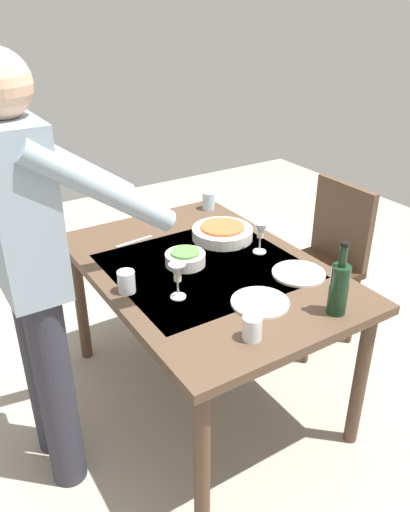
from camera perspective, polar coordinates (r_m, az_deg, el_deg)
name	(u,v)px	position (r m, az deg, el deg)	size (l,w,h in m)	color
ground_plane	(205,392)	(2.70, 0.00, -15.01)	(6.00, 6.00, 0.00)	#9E9384
dining_table	(205,281)	(2.31, 0.00, -2.81)	(1.36, 0.94, 0.74)	#4C3828
chair_near	(326,254)	(2.91, 13.39, 0.25)	(0.40, 0.40, 0.91)	#352114
person_server	(33,264)	(1.91, -18.63, -0.88)	(0.42, 0.61, 1.69)	#2D2D38
wine_bottle	(339,287)	(1.96, 14.75, -3.42)	(0.07, 0.07, 0.30)	black
wine_glass_left	(177,275)	(1.99, -3.09, -2.08)	(0.07, 0.07, 0.15)	white
wine_glass_right	(260,232)	(2.36, 6.22, 2.69)	(0.07, 0.07, 0.15)	white
water_cup_near_left	(252,328)	(1.80, 5.29, -8.02)	(0.07, 0.07, 0.09)	silver
water_cup_near_right	(126,282)	(2.08, -8.78, -2.87)	(0.07, 0.07, 0.09)	silver
water_cup_far_left	(209,201)	(2.87, 0.40, 6.22)	(0.07, 0.07, 0.10)	silver
serving_bowl_pasta	(222,232)	(2.51, 1.96, 2.67)	(0.30, 0.30, 0.07)	white
side_bowl_salad	(185,258)	(2.27, -2.22, -0.21)	(0.18, 0.18, 0.07)	white
dinner_plate_near	(260,302)	(2.01, 6.17, -5.18)	(0.23, 0.23, 0.01)	white
dinner_plate_far	(299,273)	(2.24, 10.43, -1.93)	(0.23, 0.23, 0.01)	white
table_knife	(134,241)	(2.51, -7.90, 1.63)	(0.01, 0.20, 0.01)	silver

